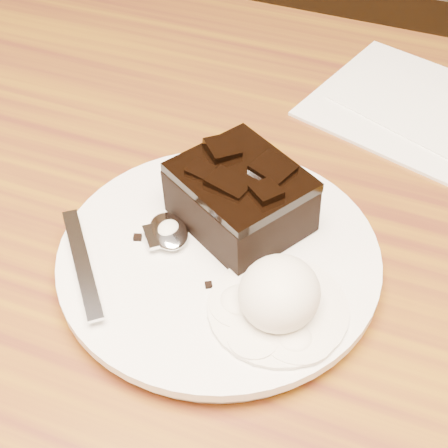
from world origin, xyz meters
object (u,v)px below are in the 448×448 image
(plate, at_px, (219,262))
(napkin, at_px, (407,104))
(spoon, at_px, (169,233))
(brownie, at_px, (240,201))
(ice_cream_scoop, at_px, (279,293))

(plate, relative_size, napkin, 1.45)
(spoon, relative_size, napkin, 0.98)
(brownie, height_order, spoon, brownie)
(ice_cream_scoop, xyz_separation_m, spoon, (-0.10, 0.04, -0.01))
(plate, bearing_deg, spoon, 178.58)
(plate, distance_m, spoon, 0.04)
(ice_cream_scoop, relative_size, napkin, 0.35)
(plate, bearing_deg, ice_cream_scoop, -31.35)
(ice_cream_scoop, bearing_deg, brownie, 127.21)
(plate, distance_m, napkin, 0.27)
(plate, bearing_deg, napkin, 70.60)
(spoon, distance_m, napkin, 0.29)
(ice_cream_scoop, relative_size, spoon, 0.36)
(napkin, bearing_deg, ice_cream_scoop, -96.69)
(spoon, height_order, napkin, spoon)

